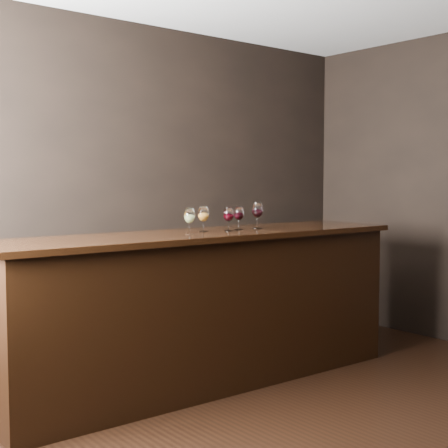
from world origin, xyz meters
TOP-DOWN VIEW (x-y plane):
  - ground at (0.00, 0.00)m, footprint 5.00×5.00m
  - room_shell at (-0.23, 0.11)m, footprint 5.02×4.52m
  - bar_counter at (0.05, 1.18)m, footprint 3.08×0.78m
  - bar_top at (0.05, 1.18)m, footprint 3.18×0.86m
  - back_bar_shelf at (0.52, 2.03)m, footprint 2.23×0.40m
  - glass_white at (-0.10, 1.15)m, footprint 0.08×0.08m
  - glass_amber at (0.06, 1.21)m, footprint 0.08×0.08m
  - glass_red_a at (0.24, 1.14)m, footprint 0.08×0.08m
  - glass_red_b at (0.38, 1.19)m, footprint 0.08×0.08m
  - glass_red_c at (0.56, 1.18)m, footprint 0.09×0.09m

SIDE VIEW (x-z plane):
  - ground at x=0.00m, z-range 0.00..0.00m
  - back_bar_shelf at x=0.52m, z-range 0.00..0.80m
  - bar_counter at x=0.05m, z-range 0.00..1.07m
  - bar_top at x=0.05m, z-range 1.07..1.11m
  - glass_red_a at x=0.24m, z-range 1.14..1.32m
  - glass_red_b at x=0.38m, z-range 1.14..1.32m
  - glass_white at x=-0.10m, z-range 1.14..1.32m
  - glass_amber at x=0.06m, z-range 1.14..1.33m
  - glass_red_c at x=0.56m, z-range 1.14..1.35m
  - room_shell at x=-0.23m, z-range 0.40..3.21m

